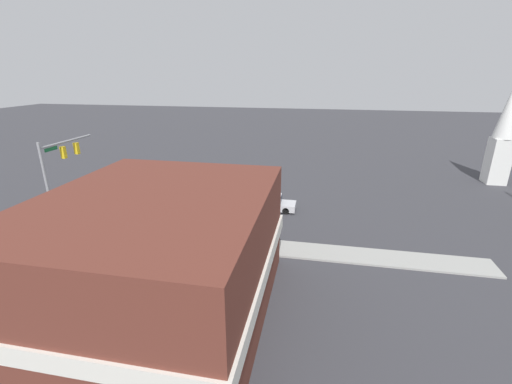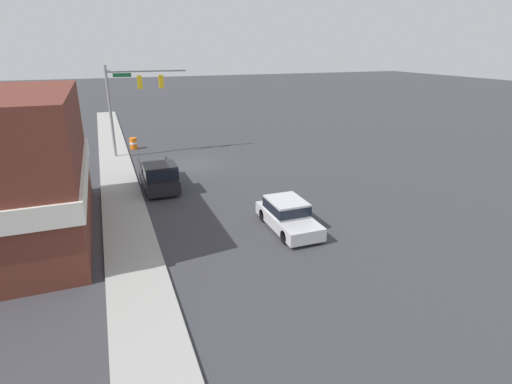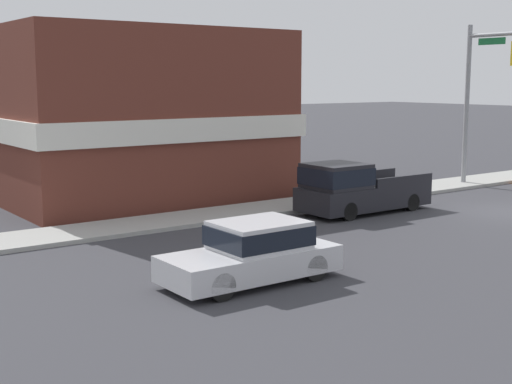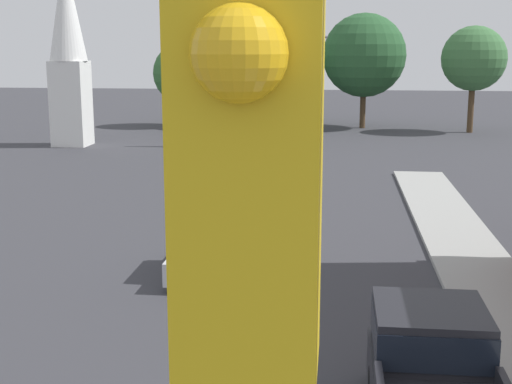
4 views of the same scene
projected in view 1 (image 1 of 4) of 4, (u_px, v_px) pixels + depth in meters
name	position (u px, v px, depth m)	size (l,w,h in m)	color
ground_plane	(136.00, 207.00, 33.87)	(200.00, 200.00, 0.00)	#38383D
sidewalk_curb	(101.00, 232.00, 28.57)	(2.40, 60.00, 0.14)	#9E9E99
near_signal_assembly	(60.00, 162.00, 29.49)	(6.42, 0.49, 7.42)	gray
car_lead	(271.00, 202.00, 33.03)	(1.84, 4.44, 1.50)	black
pickup_truck_parked	(167.00, 215.00, 29.64)	(2.03, 5.24, 1.93)	black
construction_barrel	(43.00, 212.00, 31.34)	(0.65, 0.65, 1.02)	orange
corner_brick_building	(159.00, 259.00, 17.96)	(13.67, 11.44, 6.94)	brown
church_steeple	(505.00, 131.00, 39.28)	(2.37, 2.37, 12.07)	white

